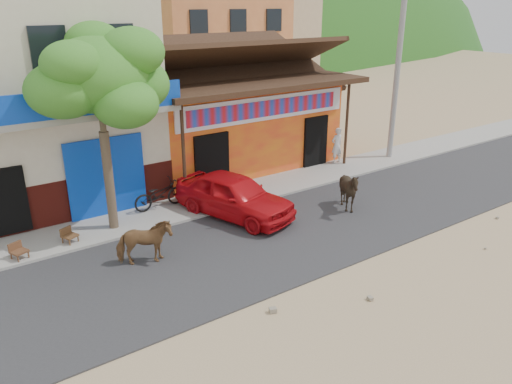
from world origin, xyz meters
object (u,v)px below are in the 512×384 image
Objects in this scene: utility_pole at (398,65)px; cow_tan at (144,243)px; tree at (104,132)px; pedestrian at (337,145)px; cafe_chair_left at (18,245)px; red_car at (234,195)px; cow_dark at (349,190)px; cafe_chair_right at (69,229)px; scooter at (159,194)px.

cow_tan is (-12.87, -2.77, -3.46)m from utility_pole.
pedestrian is at bearing 5.04° from tree.
tree reaches higher than cafe_chair_left.
cafe_chair_left is (-6.39, 0.75, -0.22)m from red_car.
cow_tan is at bearing -112.40° from cow_dark.
tree is at bearing -12.08° from cafe_chair_right.
cow_dark is at bearing -36.87° from cafe_chair_left.
utility_pole reaches higher than cafe_chair_right.
pedestrian reaches higher than cafe_chair_right.
scooter is at bearing 18.14° from tree.
utility_pole is 11.53m from scooter.
cow_tan is 0.80× the size of scooter.
pedestrian reaches higher than cow_dark.
utility_pole reaches higher than red_car.
cafe_chair_right is (-14.20, -0.50, -3.60)m from utility_pole.
scooter is 1.19× the size of pedestrian.
pedestrian is 11.66m from cafe_chair_right.
red_car is at bearing 18.90° from pedestrian.
pedestrian reaches higher than red_car.
red_car is 5.09m from cafe_chair_right.
red_car is 6.94m from pedestrian.
cafe_chair_right is (1.39, 0.20, -0.01)m from cafe_chair_left.
utility_pole is 1.92× the size of red_car.
utility_pole is 4.21m from pedestrian.
cow_tan is 3.91m from red_car.
cafe_chair_left is at bearing -177.43° from utility_pole.
cafe_chair_left is at bearing 70.88° from cow_tan.
scooter is 2.21× the size of cafe_chair_left.
cafe_chair_right is at bearing -14.07° from cafe_chair_left.
red_car is at bearing -171.05° from utility_pole.
cow_dark is 1.75× the size of cafe_chair_right.
cafe_chair_right is at bearing 103.60° from scooter.
tree is at bearing -179.10° from utility_pole.
utility_pole is 14.66m from cafe_chair_right.
tree is 3.30× the size of scooter.
tree is 4.12× the size of cow_tan.
utility_pole is at bearing -94.02° from scooter.
cafe_chair_right is (-11.60, -1.20, -0.36)m from pedestrian.
cafe_chair_right is (-8.39, 2.75, -0.22)m from cow_dark.
scooter is 3.35m from cafe_chair_right.
utility_pole is 7.46m from cow_dark.
scooter is at bearing -8.59° from cafe_chair_right.
red_car is at bearing -34.88° from cafe_chair_right.
red_car is at bearing -138.10° from scooter.
cow_tan is 7.08m from cow_dark.
red_car is 6.44m from cafe_chair_left.
cafe_chair_left is 1.02× the size of cafe_chair_right.
red_car is at bearing -28.98° from cafe_chair_left.
utility_pole is at bearing 0.90° from tree.
cafe_chair_right is (-5.00, 0.95, -0.23)m from red_car.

